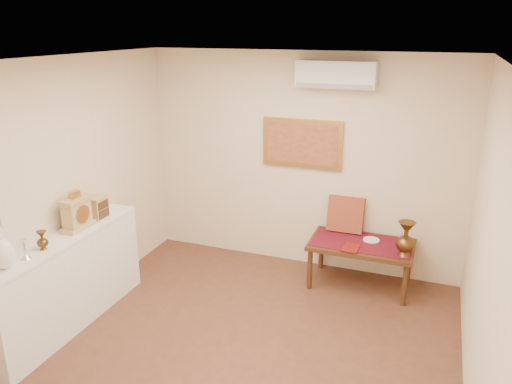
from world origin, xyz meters
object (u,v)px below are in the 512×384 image
at_px(low_table, 361,248).
at_px(wooden_chest, 98,207).
at_px(brass_urn_tall, 406,235).
at_px(display_ledge, 68,282).
at_px(mantel_clock, 77,213).

bearing_deg(low_table, wooden_chest, -153.86).
bearing_deg(brass_urn_tall, low_table, 160.08).
height_order(brass_urn_tall, display_ledge, brass_urn_tall).
relative_size(brass_urn_tall, low_table, 0.40).
distance_m(display_ledge, low_table, 3.27).
height_order(brass_urn_tall, mantel_clock, mantel_clock).
xyz_separation_m(display_ledge, mantel_clock, (0.01, 0.24, 0.66)).
distance_m(wooden_chest, low_table, 3.03).
height_order(mantel_clock, wooden_chest, mantel_clock).
xyz_separation_m(brass_urn_tall, low_table, (-0.49, 0.18, -0.31)).
height_order(brass_urn_tall, wooden_chest, wooden_chest).
relative_size(mantel_clock, low_table, 0.34).
xyz_separation_m(wooden_chest, low_table, (2.67, 1.31, -0.62)).
bearing_deg(low_table, display_ledge, -144.90).
bearing_deg(wooden_chest, low_table, 26.14).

